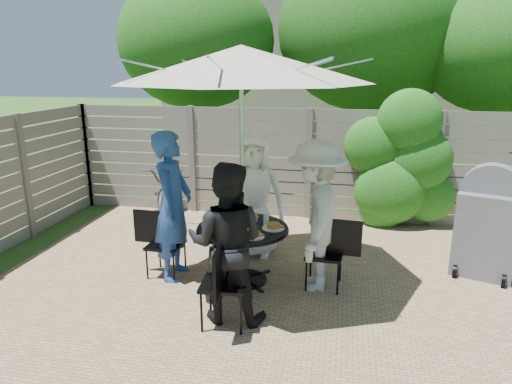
% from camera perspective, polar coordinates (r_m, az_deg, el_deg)
% --- Properties ---
extents(backyard_envelope, '(60.00, 60.00, 5.00)m').
position_cam_1_polar(backyard_envelope, '(14.66, 9.57, 15.74)').
color(backyard_envelope, '#2F561B').
rests_on(backyard_envelope, ground).
extents(patio_table, '(1.09, 1.09, 0.69)m').
position_cam_1_polar(patio_table, '(5.37, -1.67, -6.49)').
color(patio_table, black).
rests_on(patio_table, ground).
extents(umbrella, '(2.88, 2.88, 2.71)m').
position_cam_1_polar(umbrella, '(4.98, -1.86, 15.66)').
color(umbrella, silver).
rests_on(umbrella, ground).
extents(chair_back, '(0.42, 0.62, 0.86)m').
position_cam_1_polar(chair_back, '(6.34, -0.00, -5.15)').
color(chair_back, black).
rests_on(chair_back, ground).
extents(person_back, '(0.83, 0.56, 1.67)m').
position_cam_1_polar(person_back, '(6.03, -0.21, -0.48)').
color(person_back, white).
rests_on(person_back, ground).
extents(chair_left, '(0.61, 0.42, 0.83)m').
position_cam_1_polar(chair_left, '(5.71, -11.28, -7.96)').
color(chair_left, black).
rests_on(chair_left, ground).
extents(person_left, '(0.45, 0.67, 1.79)m').
position_cam_1_polar(person_left, '(5.44, -10.32, -1.83)').
color(person_left, '#234898').
rests_on(person_left, ground).
extents(chair_front, '(0.47, 0.68, 0.92)m').
position_cam_1_polar(chair_front, '(4.61, -3.96, -13.32)').
color(chair_front, black).
rests_on(chair_front, ground).
extents(person_front, '(0.81, 0.64, 1.63)m').
position_cam_1_polar(person_front, '(4.50, -3.70, -6.45)').
color(person_front, black).
rests_on(person_front, ground).
extents(chair_right, '(0.62, 0.43, 0.85)m').
position_cam_1_polar(chair_right, '(5.38, 8.63, -9.29)').
color(chair_right, black).
rests_on(chair_right, ground).
extents(person_right, '(0.68, 1.14, 1.73)m').
position_cam_1_polar(person_right, '(5.16, 7.41, -3.05)').
color(person_right, silver).
rests_on(person_right, ground).
extents(plate_back, '(0.26, 0.26, 0.06)m').
position_cam_1_polar(plate_back, '(5.62, -1.00, -2.92)').
color(plate_back, white).
rests_on(plate_back, patio_table).
extents(plate_left, '(0.26, 0.26, 0.06)m').
position_cam_1_polar(plate_left, '(5.37, -5.48, -3.91)').
color(plate_left, white).
rests_on(plate_left, patio_table).
extents(plate_front, '(0.26, 0.26, 0.06)m').
position_cam_1_polar(plate_front, '(4.96, -2.48, -5.52)').
color(plate_front, white).
rests_on(plate_front, patio_table).
extents(plate_right, '(0.26, 0.26, 0.06)m').
position_cam_1_polar(plate_right, '(5.24, 2.19, -4.35)').
color(plate_right, white).
rests_on(plate_right, patio_table).
extents(plate_extra, '(0.24, 0.24, 0.06)m').
position_cam_1_polar(plate_extra, '(4.98, -0.30, -5.40)').
color(plate_extra, white).
rests_on(plate_extra, patio_table).
extents(glass_back, '(0.07, 0.07, 0.14)m').
position_cam_1_polar(glass_back, '(5.54, -2.25, -2.74)').
color(glass_back, silver).
rests_on(glass_back, patio_table).
extents(glass_left, '(0.07, 0.07, 0.14)m').
position_cam_1_polar(glass_left, '(5.23, -4.71, -3.88)').
color(glass_left, silver).
rests_on(glass_left, patio_table).
extents(glass_front, '(0.07, 0.07, 0.14)m').
position_cam_1_polar(glass_front, '(5.02, -1.07, -4.70)').
color(glass_front, silver).
rests_on(glass_front, patio_table).
extents(glass_right, '(0.07, 0.07, 0.14)m').
position_cam_1_polar(glass_right, '(5.33, 1.27, -3.45)').
color(glass_right, silver).
rests_on(glass_right, patio_table).
extents(syrup_jug, '(0.09, 0.09, 0.16)m').
position_cam_1_polar(syrup_jug, '(5.33, -2.23, -3.36)').
color(syrup_jug, '#59280C').
rests_on(syrup_jug, patio_table).
extents(coffee_cup, '(0.08, 0.08, 0.12)m').
position_cam_1_polar(coffee_cup, '(5.47, -0.23, -3.08)').
color(coffee_cup, '#C6B293').
rests_on(coffee_cup, patio_table).
extents(bicycle, '(1.07, 1.91, 0.95)m').
position_cam_1_polar(bicycle, '(7.79, -10.93, 0.20)').
color(bicycle, '#333338').
rests_on(bicycle, ground).
extents(bbq_grill, '(0.82, 0.72, 1.40)m').
position_cam_1_polar(bbq_grill, '(6.16, 26.87, -3.80)').
color(bbq_grill, slate).
rests_on(bbq_grill, ground).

